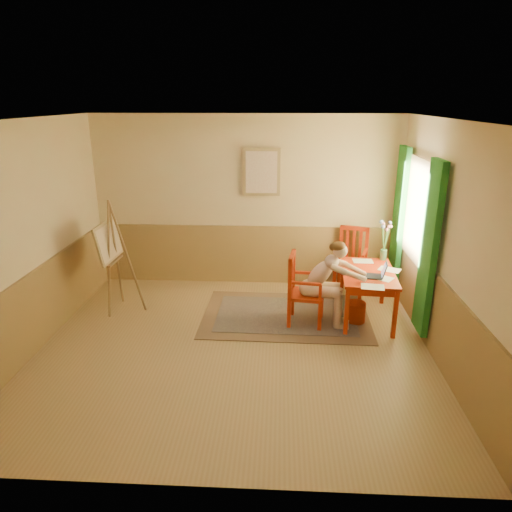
# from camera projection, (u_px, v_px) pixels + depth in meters

# --- Properties ---
(room) EXTENTS (5.04, 4.54, 2.84)m
(room) POSITION_uv_depth(u_px,v_px,m) (232.00, 243.00, 5.45)
(room) COLOR tan
(room) RESTS_ON ground
(wainscot) EXTENTS (5.00, 4.50, 1.00)m
(wainscot) POSITION_uv_depth(u_px,v_px,m) (239.00, 287.00, 6.50)
(wainscot) COLOR #AD874E
(wainscot) RESTS_ON room
(window) EXTENTS (0.12, 2.01, 2.20)m
(window) POSITION_uv_depth(u_px,v_px,m) (414.00, 226.00, 6.39)
(window) COLOR white
(window) RESTS_ON room
(wall_portrait) EXTENTS (0.60, 0.05, 0.76)m
(wall_portrait) POSITION_uv_depth(u_px,v_px,m) (261.00, 172.00, 7.36)
(wall_portrait) COLOR #A68755
(wall_portrait) RESTS_ON room
(rug) EXTENTS (2.43, 1.65, 0.02)m
(rug) POSITION_uv_depth(u_px,v_px,m) (286.00, 315.00, 6.75)
(rug) COLOR #8C7251
(rug) RESTS_ON room
(table) EXTENTS (0.80, 1.24, 0.72)m
(table) POSITION_uv_depth(u_px,v_px,m) (368.00, 277.00, 6.49)
(table) COLOR red
(table) RESTS_ON room
(chair_left) EXTENTS (0.53, 0.51, 1.02)m
(chair_left) POSITION_uv_depth(u_px,v_px,m) (303.00, 289.00, 6.38)
(chair_left) COLOR red
(chair_left) RESTS_ON room
(chair_back) EXTENTS (0.59, 0.60, 1.06)m
(chair_back) POSITION_uv_depth(u_px,v_px,m) (351.00, 261.00, 7.45)
(chair_back) COLOR red
(chair_back) RESTS_ON room
(figure) EXTENTS (0.94, 0.46, 1.23)m
(figure) POSITION_uv_depth(u_px,v_px,m) (326.00, 280.00, 6.27)
(figure) COLOR #D6AE97
(figure) RESTS_ON room
(laptop) EXTENTS (0.38, 0.26, 0.22)m
(laptop) POSITION_uv_depth(u_px,v_px,m) (375.00, 274.00, 6.24)
(laptop) COLOR #1E2338
(laptop) RESTS_ON table
(papers) EXTENTS (0.70, 1.22, 0.00)m
(papers) POSITION_uv_depth(u_px,v_px,m) (376.00, 273.00, 6.38)
(papers) COLOR white
(papers) RESTS_ON table
(vase) EXTENTS (0.21, 0.30, 0.60)m
(vase) POSITION_uv_depth(u_px,v_px,m) (384.00, 242.00, 6.85)
(vase) COLOR #3F724C
(vase) RESTS_ON table
(wastebasket) EXTENTS (0.29, 0.29, 0.30)m
(wastebasket) POSITION_uv_depth(u_px,v_px,m) (355.00, 312.00, 6.53)
(wastebasket) COLOR #AD2E0B
(wastebasket) RESTS_ON room
(easel) EXTENTS (0.57, 0.75, 1.68)m
(easel) POSITION_uv_depth(u_px,v_px,m) (111.00, 246.00, 6.66)
(easel) COLOR olive
(easel) RESTS_ON room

